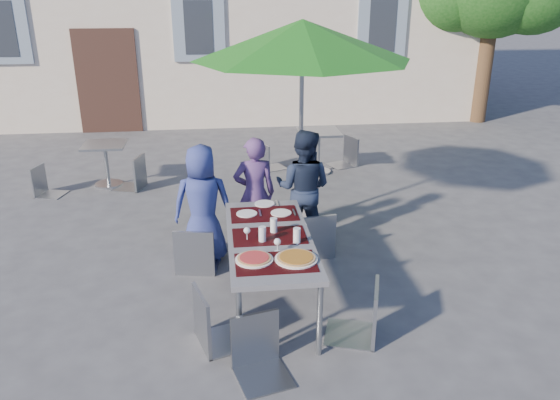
{
  "coord_description": "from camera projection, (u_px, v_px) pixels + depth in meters",
  "views": [
    {
      "loc": [
        0.29,
        -4.73,
        2.98
      ],
      "look_at": [
        0.96,
        0.92,
        0.77
      ],
      "focal_mm": 35.0,
      "sensor_mm": 36.0,
      "label": 1
    }
  ],
  "objects": [
    {
      "name": "pizza_near_right",
      "position": [
        296.0,
        258.0,
        4.78
      ],
      "size": [
        0.38,
        0.38,
        0.03
      ],
      "color": "white",
      "rests_on": "dining_table"
    },
    {
      "name": "chair_5",
      "position": [
        259.0,
        314.0,
        4.35
      ],
      "size": [
        0.51,
        0.51,
        0.95
      ],
      "color": "gray",
      "rests_on": "ground"
    },
    {
      "name": "ground",
      "position": [
        195.0,
        309.0,
        5.42
      ],
      "size": [
        90.0,
        90.0,
        0.0
      ],
      "primitive_type": "plane",
      "color": "#414143",
      "rests_on": "ground"
    },
    {
      "name": "chair_4",
      "position": [
        365.0,
        279.0,
        4.79
      ],
      "size": [
        0.57,
        0.56,
        1.01
      ],
      "color": "#94979F",
      "rests_on": "ground"
    },
    {
      "name": "bg_chair_l_1",
      "position": [
        269.0,
        141.0,
        9.45
      ],
      "size": [
        0.51,
        0.51,
        0.88
      ],
      "color": "gray",
      "rests_on": "ground"
    },
    {
      "name": "chair_1",
      "position": [
        261.0,
        212.0,
        6.29
      ],
      "size": [
        0.43,
        0.44,
        0.98
      ],
      "color": "#8F959B",
      "rests_on": "ground"
    },
    {
      "name": "chair_3",
      "position": [
        212.0,
        285.0,
        4.68
      ],
      "size": [
        0.57,
        0.57,
        1.03
      ],
      "color": "gray",
      "rests_on": "ground"
    },
    {
      "name": "glassware",
      "position": [
        274.0,
        233.0,
        5.14
      ],
      "size": [
        0.53,
        0.49,
        0.15
      ],
      "color": "silver",
      "rests_on": "dining_table"
    },
    {
      "name": "chair_2",
      "position": [
        314.0,
        208.0,
        6.28
      ],
      "size": [
        0.53,
        0.53,
        1.05
      ],
      "color": "#93999E",
      "rests_on": "ground"
    },
    {
      "name": "dining_table",
      "position": [
        269.0,
        241.0,
        5.27
      ],
      "size": [
        0.8,
        1.85,
        0.76
      ],
      "color": "#4A4B50",
      "rests_on": "ground"
    },
    {
      "name": "child_0",
      "position": [
        203.0,
        204.0,
        6.2
      ],
      "size": [
        0.68,
        0.46,
        1.38
      ],
      "primitive_type": "imported",
      "rotation": [
        0.0,
        0.0,
        3.11
      ],
      "color": "navy",
      "rests_on": "ground"
    },
    {
      "name": "bg_chair_r_0",
      "position": [
        132.0,
        152.0,
        8.49
      ],
      "size": [
        0.55,
        0.55,
        1.0
      ],
      "color": "gray",
      "rests_on": "ground"
    },
    {
      "name": "chair_0",
      "position": [
        194.0,
        222.0,
        5.94
      ],
      "size": [
        0.52,
        0.52,
        1.01
      ],
      "color": "gray",
      "rests_on": "ground"
    },
    {
      "name": "bg_chair_l_0",
      "position": [
        42.0,
        164.0,
        8.24
      ],
      "size": [
        0.47,
        0.47,
        0.86
      ],
      "color": "gray",
      "rests_on": "ground"
    },
    {
      "name": "bg_chair_r_1",
      "position": [
        347.0,
        134.0,
        9.64
      ],
      "size": [
        0.56,
        0.56,
        0.97
      ],
      "color": "gray",
      "rests_on": "ground"
    },
    {
      "name": "cafe_table_1",
      "position": [
        319.0,
        144.0,
        9.26
      ],
      "size": [
        0.69,
        0.69,
        0.74
      ],
      "color": "#B3B5BB",
      "rests_on": "ground"
    },
    {
      "name": "child_2",
      "position": [
        303.0,
        188.0,
        6.59
      ],
      "size": [
        0.81,
        0.65,
        1.45
      ],
      "primitive_type": "imported",
      "rotation": [
        0.0,
        0.0,
        2.73
      ],
      "color": "#1B253D",
      "rests_on": "ground"
    },
    {
      "name": "patio_umbrella",
      "position": [
        302.0,
        42.0,
        6.55
      ],
      "size": [
        2.72,
        2.72,
        2.64
      ],
      "color": "#B3B5BB",
      "rests_on": "ground"
    },
    {
      "name": "cafe_table_0",
      "position": [
        106.0,
        158.0,
        8.66
      ],
      "size": [
        0.65,
        0.65,
        0.7
      ],
      "color": "#B3B5BB",
      "rests_on": "ground"
    },
    {
      "name": "child_1",
      "position": [
        255.0,
        194.0,
        6.49
      ],
      "size": [
        0.53,
        0.36,
        1.39
      ],
      "primitive_type": "imported",
      "rotation": [
        0.0,
        0.0,
        3.2
      ],
      "color": "#563771",
      "rests_on": "ground"
    },
    {
      "name": "place_settings",
      "position": [
        265.0,
        210.0,
        5.85
      ],
      "size": [
        0.62,
        0.5,
        0.01
      ],
      "color": "white",
      "rests_on": "dining_table"
    },
    {
      "name": "pizza_near_left",
      "position": [
        254.0,
        259.0,
        4.77
      ],
      "size": [
        0.34,
        0.34,
        0.03
      ],
      "color": "white",
      "rests_on": "dining_table"
    }
  ]
}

